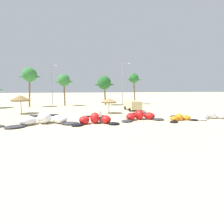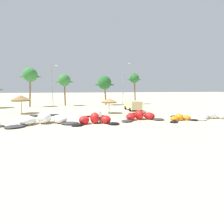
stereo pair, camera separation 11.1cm
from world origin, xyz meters
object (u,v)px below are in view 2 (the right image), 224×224
parked_van (133,105)px  palm_center_left (105,83)px  kite_left_of_center (95,120)px  palm_left (30,75)px  kite_left (44,120)px  kite_center (140,116)px  kite_right_of_center (180,118)px  beach_umbrella_near_van (21,98)px  beach_umbrella_middle (109,101)px  lamppost_west_center (124,82)px  palm_left_of_gap (64,81)px  lamppost_west (53,83)px  person_near_kites (100,117)px  palm_center_right (134,79)px  kite_right (212,116)px

parked_van → palm_center_left: palm_center_left is taller
kite_left_of_center → palm_left: (-12.98, 21.42, 6.61)m
kite_left → parked_van: bearing=36.9°
kite_left → kite_center: size_ratio=1.32×
kite_right_of_center → beach_umbrella_near_van: 25.27m
kite_right_of_center → beach_umbrella_near_van: bearing=156.1°
beach_umbrella_near_van → parked_van: (19.74, 1.29, -1.55)m
kite_left → kite_center: (12.39, 0.68, -0.03)m
kite_left → parked_van: size_ratio=1.78×
beach_umbrella_middle → parked_van: 6.14m
palm_center_left → lamppost_west_center: 4.99m
parked_van → palm_center_left: bearing=110.8°
palm_left_of_gap → lamppost_west: bearing=142.5°
person_near_kites → lamppost_west_center: 24.96m
beach_umbrella_middle → lamppost_west_center: size_ratio=0.26×
palm_left → palm_center_right: bearing=5.1°
person_near_kites → palm_center_left: (3.34, 22.44, 4.67)m
kite_left_of_center → lamppost_west_center: 25.25m
kite_left_of_center → kite_right: (16.57, 0.64, -0.07)m
beach_umbrella_near_van → lamppost_west: (2.88, 14.53, 2.83)m
parked_van → lamppost_west_center: size_ratio=0.45×
kite_left → lamppost_west_center: (15.03, 22.05, 5.32)m
kite_right_of_center → parked_van: 11.96m
person_near_kites → lamppost_west_center: (8.28, 23.01, 5.02)m
palm_left_of_gap → lamppost_west_center: size_ratio=0.72×
kite_right → palm_left: bearing=144.9°
beach_umbrella_middle → palm_center_right: (8.94, 15.28, 4.39)m
kite_left → lamppost_west_center: 27.21m
beach_umbrella_middle → palm_center_left: bearing=85.9°
kite_right → palm_left_of_gap: (-22.23, 21.83, 5.57)m
person_near_kites → palm_center_left: size_ratio=0.22×
person_near_kites → palm_left: 26.16m
parked_van → palm_left_of_gap: bearing=141.7°
beach_umbrella_near_van → lamppost_west_center: size_ratio=0.30×
parked_van → kite_right: bearing=-52.3°
kite_right_of_center → kite_left: bearing=177.3°
kite_left → palm_left: palm_left is taller
kite_right_of_center → kite_right: (5.21, 0.49, 0.10)m
kite_left_of_center → palm_left_of_gap: size_ratio=0.80×
kite_right → palm_left_of_gap: size_ratio=0.75×
lamppost_west → kite_center: bearing=-57.0°
kite_center → kite_right_of_center: size_ratio=1.35×
kite_center → lamppost_west_center: 22.19m
kite_right → lamppost_west_center: lamppost_west_center is taller
parked_van → lamppost_west_center: (0.84, 11.38, 4.75)m
kite_center → palm_left: size_ratio=0.73×
kite_center → kite_right_of_center: 5.29m
parked_van → palm_left_of_gap: size_ratio=0.63×
kite_left_of_center → lamppost_west_center: size_ratio=0.57×
kite_right → palm_center_right: (-4.66, 23.02, 6.14)m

